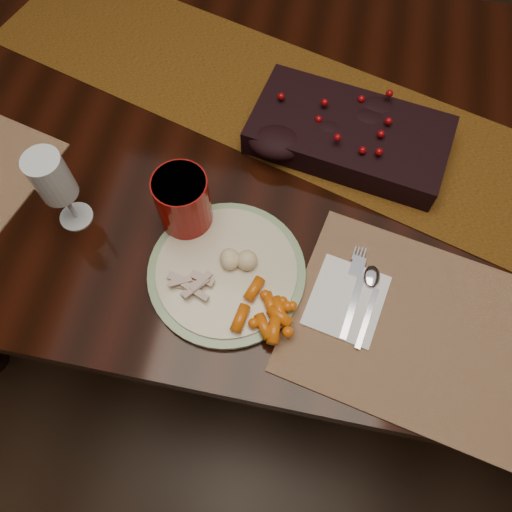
% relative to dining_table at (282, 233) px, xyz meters
% --- Properties ---
extents(floor, '(5.00, 5.00, 0.00)m').
position_rel_dining_table_xyz_m(floor, '(0.00, 0.00, -0.38)').
color(floor, black).
rests_on(floor, ground).
extents(dining_table, '(1.80, 1.00, 0.75)m').
position_rel_dining_table_xyz_m(dining_table, '(0.00, 0.00, 0.00)').
color(dining_table, black).
rests_on(dining_table, floor).
extents(table_runner, '(1.52, 0.73, 0.00)m').
position_rel_dining_table_xyz_m(table_runner, '(0.05, 0.08, 0.38)').
color(table_runner, '#5A3915').
rests_on(table_runner, dining_table).
extents(centerpiece, '(0.40, 0.25, 0.07)m').
position_rel_dining_table_xyz_m(centerpiece, '(0.11, 0.02, 0.42)').
color(centerpiece, black).
rests_on(centerpiece, table_runner).
extents(placemat_main, '(0.49, 0.39, 0.00)m').
position_rel_dining_table_xyz_m(placemat_main, '(0.28, -0.33, 0.38)').
color(placemat_main, brown).
rests_on(placemat_main, dining_table).
extents(dinner_plate, '(0.35, 0.35, 0.02)m').
position_rel_dining_table_xyz_m(dinner_plate, '(-0.06, -0.30, 0.39)').
color(dinner_plate, beige).
rests_on(dinner_plate, placemat_main).
extents(baby_carrots, '(0.11, 0.10, 0.02)m').
position_rel_dining_table_xyz_m(baby_carrots, '(0.02, -0.36, 0.40)').
color(baby_carrots, '#CF580A').
rests_on(baby_carrots, dinner_plate).
extents(mashed_potatoes, '(0.10, 0.09, 0.05)m').
position_rel_dining_table_xyz_m(mashed_potatoes, '(-0.05, -0.27, 0.42)').
color(mashed_potatoes, '#CABF83').
rests_on(mashed_potatoes, dinner_plate).
extents(turkey_shreds, '(0.09, 0.08, 0.02)m').
position_rel_dining_table_xyz_m(turkey_shreds, '(-0.11, -0.33, 0.40)').
color(turkey_shreds, beige).
rests_on(turkey_shreds, dinner_plate).
extents(napkin, '(0.14, 0.16, 0.00)m').
position_rel_dining_table_xyz_m(napkin, '(0.15, -0.31, 0.38)').
color(napkin, white).
rests_on(napkin, placemat_main).
extents(fork, '(0.05, 0.15, 0.00)m').
position_rel_dining_table_xyz_m(fork, '(0.16, -0.30, 0.39)').
color(fork, silver).
rests_on(fork, napkin).
extents(spoon, '(0.05, 0.14, 0.00)m').
position_rel_dining_table_xyz_m(spoon, '(0.18, -0.31, 0.39)').
color(spoon, '#BBBBBB').
rests_on(spoon, napkin).
extents(red_cup, '(0.11, 0.11, 0.13)m').
position_rel_dining_table_xyz_m(red_cup, '(-0.16, -0.21, 0.44)').
color(red_cup, maroon).
rests_on(red_cup, placemat_main).
extents(wine_glass, '(0.07, 0.07, 0.17)m').
position_rel_dining_table_xyz_m(wine_glass, '(-0.36, -0.24, 0.46)').
color(wine_glass, silver).
rests_on(wine_glass, dining_table).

